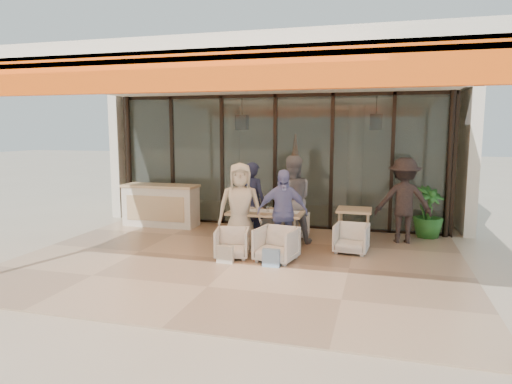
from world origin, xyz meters
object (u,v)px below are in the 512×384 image
(side_chair, at_px, (351,237))
(potted_palm, at_px, (428,213))
(host_counter, at_px, (161,205))
(chair_near_right, at_px, (276,243))
(diner_grey, at_px, (292,200))
(chair_far_left, at_px, (259,221))
(diner_navy, at_px, (253,202))
(dining_table, at_px, (266,214))
(diner_cream, at_px, (240,208))
(diner_periwinkle, at_px, (282,212))
(side_table, at_px, (354,214))
(chair_near_left, at_px, (232,242))
(standing_woman, at_px, (404,201))
(chair_far_right, at_px, (296,224))

(side_chair, relative_size, potted_palm, 0.56)
(host_counter, xyz_separation_m, potted_palm, (6.20, 0.46, 0.04))
(chair_near_right, bearing_deg, diner_grey, 101.10)
(diner_grey, bearing_deg, chair_far_left, -48.57)
(host_counter, height_order, side_chair, host_counter)
(diner_navy, distance_m, diner_grey, 0.84)
(diner_navy, bearing_deg, host_counter, 4.10)
(dining_table, bearing_deg, chair_near_right, -65.89)
(diner_cream, bearing_deg, diner_periwinkle, -18.11)
(side_table, xyz_separation_m, potted_palm, (1.53, 0.95, -0.07))
(diner_grey, relative_size, diner_periwinkle, 1.13)
(chair_near_left, bearing_deg, dining_table, 54.88)
(host_counter, distance_m, diner_cream, 3.07)
(host_counter, distance_m, potted_palm, 6.21)
(diner_periwinkle, height_order, standing_woman, standing_woman)
(dining_table, bearing_deg, standing_woman, 21.78)
(side_chair, height_order, potted_palm, potted_palm)
(diner_navy, bearing_deg, diner_cream, 110.82)
(chair_near_right, bearing_deg, chair_far_left, 124.95)
(diner_cream, relative_size, side_chair, 2.72)
(chair_far_right, bearing_deg, diner_grey, 84.26)
(chair_near_left, xyz_separation_m, diner_grey, (0.84, 1.40, 0.61))
(diner_navy, bearing_deg, side_chair, -171.76)
(chair_far_right, height_order, chair_near_right, chair_near_right)
(diner_grey, xyz_separation_m, standing_woman, (2.25, 0.63, -0.02))
(diner_grey, relative_size, potted_palm, 1.61)
(host_counter, xyz_separation_m, chair_near_left, (2.56, -2.17, -0.22))
(dining_table, relative_size, side_table, 2.01)
(dining_table, xyz_separation_m, diner_grey, (0.43, 0.44, 0.24))
(chair_near_left, relative_size, side_table, 0.84)
(side_table, bearing_deg, host_counter, 174.02)
(chair_far_left, relative_size, diner_cream, 0.39)
(chair_near_right, distance_m, diner_grey, 1.51)
(diner_grey, distance_m, diner_periwinkle, 0.91)
(side_table, bearing_deg, diner_grey, -167.55)
(diner_grey, relative_size, standing_woman, 1.02)
(chair_far_left, bearing_deg, chair_far_right, 160.40)
(host_counter, height_order, diner_cream, diner_cream)
(potted_palm, bearing_deg, host_counter, -175.77)
(side_table, xyz_separation_m, standing_woman, (0.98, 0.35, 0.26))
(chair_near_right, xyz_separation_m, diner_periwinkle, (0.00, 0.50, 0.47))
(diner_grey, distance_m, standing_woman, 2.33)
(dining_table, bearing_deg, side_chair, -0.92)
(host_counter, relative_size, chair_far_right, 3.05)
(chair_near_right, bearing_deg, chair_far_right, 101.10)
(host_counter, height_order, chair_far_right, host_counter)
(chair_far_right, distance_m, diner_periwinkle, 1.49)
(chair_near_left, xyz_separation_m, chair_near_right, (0.84, -0.00, 0.04))
(chair_near_left, height_order, chair_near_right, chair_near_right)
(chair_near_right, distance_m, diner_periwinkle, 0.69)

